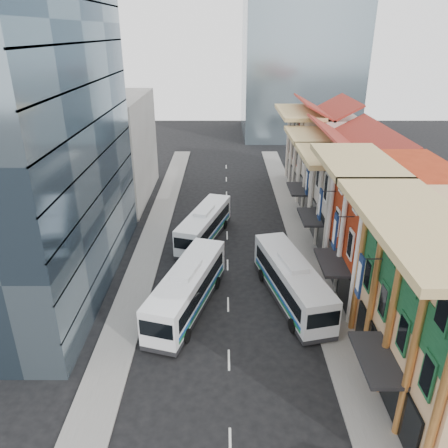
{
  "coord_description": "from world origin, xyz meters",
  "views": [
    {
      "loc": [
        -0.34,
        -16.85,
        21.81
      ],
      "look_at": [
        -0.36,
        20.76,
        5.11
      ],
      "focal_mm": 35.0,
      "sensor_mm": 36.0,
      "label": 1
    }
  ],
  "objects_px": {
    "office_tower": "(20,122)",
    "bus_left_far": "(204,224)",
    "bus_left_near": "(187,288)",
    "bus_right": "(292,280)"
  },
  "relations": [
    {
      "from": "office_tower",
      "to": "bus_left_far",
      "type": "xyz_separation_m",
      "value": [
        14.43,
        8.91,
        -13.11
      ]
    },
    {
      "from": "bus_left_near",
      "to": "bus_right",
      "type": "bearing_deg",
      "value": 24.02
    },
    {
      "from": "office_tower",
      "to": "bus_right",
      "type": "xyz_separation_m",
      "value": [
        22.5,
        -3.36,
        -12.97
      ]
    },
    {
      "from": "bus_left_near",
      "to": "bus_left_far",
      "type": "distance_m",
      "value": 13.55
    },
    {
      "from": "bus_left_far",
      "to": "office_tower",
      "type": "bearing_deg",
      "value": -131.46
    },
    {
      "from": "bus_left_near",
      "to": "bus_right",
      "type": "xyz_separation_m",
      "value": [
        8.94,
        1.25,
        0.0
      ]
    },
    {
      "from": "office_tower",
      "to": "bus_right",
      "type": "height_order",
      "value": "office_tower"
    },
    {
      "from": "office_tower",
      "to": "bus_right",
      "type": "relative_size",
      "value": 2.36
    },
    {
      "from": "bus_left_far",
      "to": "bus_right",
      "type": "distance_m",
      "value": 14.68
    },
    {
      "from": "office_tower",
      "to": "bus_left_near",
      "type": "relative_size",
      "value": 2.37
    }
  ]
}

